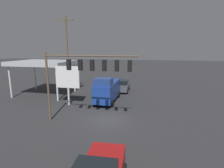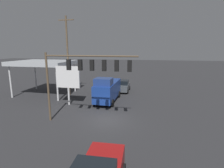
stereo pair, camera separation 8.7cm
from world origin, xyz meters
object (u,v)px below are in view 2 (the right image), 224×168
Objects in this scene: traffic_signal_assembly at (85,69)px; utility_pole at (68,55)px; price_sign at (68,78)px; delivery_truck at (107,90)px; sedan_far at (123,86)px.

utility_pole is (6.47, -9.65, 0.93)m from traffic_signal_assembly.
traffic_signal_assembly is 1.76× the size of price_sign.
traffic_signal_assembly is 6.92m from price_sign.
delivery_truck is (-0.25, -7.45, -3.61)m from traffic_signal_assembly.
utility_pole reaches higher than traffic_signal_assembly.
sedan_far is at bearing -152.94° from utility_pole.
utility_pole is 5.72m from price_sign.
traffic_signal_assembly is 8.28m from delivery_truck.
traffic_signal_assembly reaches higher than delivery_truck.
price_sign is 5.46m from delivery_truck.
price_sign is (4.33, -5.10, -1.79)m from traffic_signal_assembly.
sedan_far is (-1.48, -13.71, -4.35)m from traffic_signal_assembly.
utility_pole is at bearing -56.13° from traffic_signal_assembly.
delivery_truck is (-6.72, 2.20, -4.53)m from utility_pole.
delivery_truck is 1.54× the size of sedan_far.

